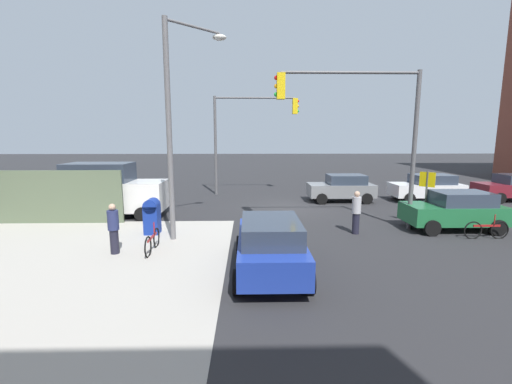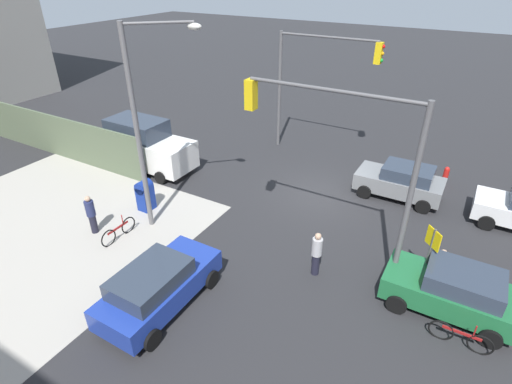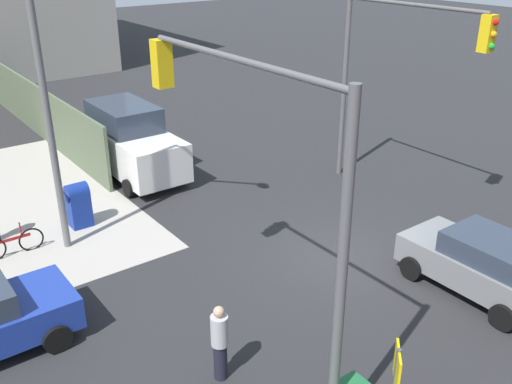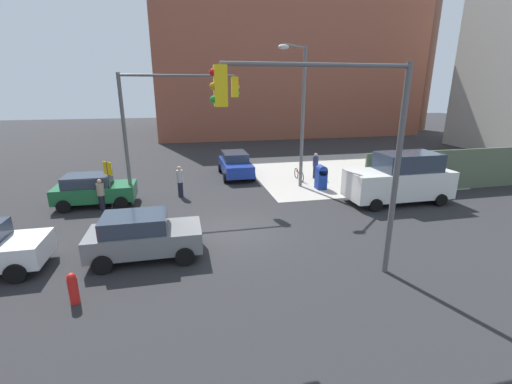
{
  "view_description": "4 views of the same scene",
  "coord_description": "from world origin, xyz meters",
  "px_view_note": "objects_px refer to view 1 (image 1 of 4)",
  "views": [
    {
      "loc": [
        2.32,
        18.49,
        3.88
      ],
      "look_at": [
        1.97,
        2.93,
        1.35
      ],
      "focal_mm": 24.0,
      "sensor_mm": 36.0,
      "label": 1
    },
    {
      "loc": [
        -5.65,
        15.68,
        9.65
      ],
      "look_at": [
        2.13,
        2.27,
        0.69
      ],
      "focal_mm": 28.0,
      "sensor_mm": 36.0,
      "label": 2
    },
    {
      "loc": [
        -9.74,
        10.07,
        8.32
      ],
      "look_at": [
        1.9,
        1.39,
        1.74
      ],
      "focal_mm": 40.0,
      "sensor_mm": 36.0,
      "label": 3
    },
    {
      "loc": [
        -1.81,
        -13.41,
        5.81
      ],
      "look_at": [
        1.61,
        2.14,
        0.95
      ],
      "focal_mm": 24.0,
      "sensor_mm": 36.0,
      "label": 4
    }
  ],
  "objects_px": {
    "street_lamp_corner": "(177,114)",
    "coupe_green": "(455,210)",
    "traffic_signal_nw_corner": "(361,117)",
    "van_white_delivery": "(107,190)",
    "hatchback_white": "(427,187)",
    "traffic_signal_se_corner": "(248,125)",
    "fire_hydrant": "(357,187)",
    "mailbox_blue": "(152,215)",
    "bicycle_leaning_on_fence": "(152,242)",
    "pedestrian_waiting": "(431,206)",
    "bicycle_at_crosswalk": "(486,230)",
    "sedan_gray": "(342,188)",
    "pedestrian_walking_north": "(114,228)",
    "sedan_blue": "(270,244)",
    "pedestrian_crossing": "(356,212)"
  },
  "relations": [
    {
      "from": "street_lamp_corner",
      "to": "coupe_green",
      "type": "relative_size",
      "value": 2.06
    },
    {
      "from": "traffic_signal_nw_corner",
      "to": "van_white_delivery",
      "type": "xyz_separation_m",
      "value": [
        11.48,
        -2.7,
        -3.37
      ]
    },
    {
      "from": "street_lamp_corner",
      "to": "hatchback_white",
      "type": "distance_m",
      "value": 15.81
    },
    {
      "from": "traffic_signal_se_corner",
      "to": "fire_hydrant",
      "type": "xyz_separation_m",
      "value": [
        -7.35,
        0.3,
        -4.15
      ]
    },
    {
      "from": "mailbox_blue",
      "to": "bicycle_leaning_on_fence",
      "type": "distance_m",
      "value": 2.32
    },
    {
      "from": "pedestrian_waiting",
      "to": "bicycle_at_crosswalk",
      "type": "height_order",
      "value": "pedestrian_waiting"
    },
    {
      "from": "hatchback_white",
      "to": "fire_hydrant",
      "type": "bearing_deg",
      "value": -34.5
    },
    {
      "from": "van_white_delivery",
      "to": "sedan_gray",
      "type": "bearing_deg",
      "value": -164.16
    },
    {
      "from": "traffic_signal_se_corner",
      "to": "pedestrian_walking_north",
      "type": "distance_m",
      "value": 13.25
    },
    {
      "from": "mailbox_blue",
      "to": "sedan_blue",
      "type": "relative_size",
      "value": 0.34
    },
    {
      "from": "fire_hydrant",
      "to": "pedestrian_walking_north",
      "type": "distance_m",
      "value": 16.55
    },
    {
      "from": "coupe_green",
      "to": "hatchback_white",
      "type": "xyz_separation_m",
      "value": [
        -2.23,
        -6.46,
        0.0
      ]
    },
    {
      "from": "sedan_blue",
      "to": "pedestrian_waiting",
      "type": "relative_size",
      "value": 2.68
    },
    {
      "from": "hatchback_white",
      "to": "sedan_blue",
      "type": "height_order",
      "value": "same"
    },
    {
      "from": "sedan_blue",
      "to": "pedestrian_waiting",
      "type": "xyz_separation_m",
      "value": [
        -7.51,
        -5.32,
        -0.02
      ]
    },
    {
      "from": "sedan_gray",
      "to": "pedestrian_crossing",
      "type": "relative_size",
      "value": 2.22
    },
    {
      "from": "street_lamp_corner",
      "to": "pedestrian_walking_north",
      "type": "relative_size",
      "value": 4.69
    },
    {
      "from": "sedan_gray",
      "to": "street_lamp_corner",
      "type": "bearing_deg",
      "value": 41.55
    },
    {
      "from": "fire_hydrant",
      "to": "sedan_blue",
      "type": "bearing_deg",
      "value": 63.28
    },
    {
      "from": "pedestrian_waiting",
      "to": "pedestrian_walking_north",
      "type": "bearing_deg",
      "value": -86.14
    },
    {
      "from": "mailbox_blue",
      "to": "pedestrian_walking_north",
      "type": "xyz_separation_m",
      "value": [
        0.6,
        2.4,
        0.12
      ]
    },
    {
      "from": "coupe_green",
      "to": "hatchback_white",
      "type": "height_order",
      "value": "same"
    },
    {
      "from": "bicycle_at_crosswalk",
      "to": "pedestrian_waiting",
      "type": "bearing_deg",
      "value": -65.48
    },
    {
      "from": "sedan_blue",
      "to": "pedestrian_crossing",
      "type": "distance_m",
      "value": 5.4
    },
    {
      "from": "fire_hydrant",
      "to": "traffic_signal_nw_corner",
      "type": "bearing_deg",
      "value": 72.4
    },
    {
      "from": "sedan_blue",
      "to": "pedestrian_walking_north",
      "type": "height_order",
      "value": "pedestrian_walking_north"
    },
    {
      "from": "traffic_signal_nw_corner",
      "to": "pedestrian_crossing",
      "type": "xyz_separation_m",
      "value": [
        0.24,
        0.7,
        -3.75
      ]
    },
    {
      "from": "traffic_signal_se_corner",
      "to": "hatchback_white",
      "type": "height_order",
      "value": "traffic_signal_se_corner"
    },
    {
      "from": "fire_hydrant",
      "to": "sedan_gray",
      "type": "height_order",
      "value": "sedan_gray"
    },
    {
      "from": "sedan_blue",
      "to": "hatchback_white",
      "type": "bearing_deg",
      "value": -133.26
    },
    {
      "from": "mailbox_blue",
      "to": "coupe_green",
      "type": "distance_m",
      "value": 12.52
    },
    {
      "from": "traffic_signal_nw_corner",
      "to": "coupe_green",
      "type": "xyz_separation_m",
      "value": [
        -4.07,
        0.19,
        -3.81
      ]
    },
    {
      "from": "traffic_signal_nw_corner",
      "to": "pedestrian_waiting",
      "type": "distance_m",
      "value": 5.28
    },
    {
      "from": "mailbox_blue",
      "to": "fire_hydrant",
      "type": "distance_m",
      "value": 14.5
    },
    {
      "from": "van_white_delivery",
      "to": "pedestrian_walking_north",
      "type": "relative_size",
      "value": 3.17
    },
    {
      "from": "coupe_green",
      "to": "fire_hydrant",
      "type": "bearing_deg",
      "value": -81.6
    },
    {
      "from": "street_lamp_corner",
      "to": "pedestrian_walking_north",
      "type": "bearing_deg",
      "value": 44.74
    },
    {
      "from": "traffic_signal_se_corner",
      "to": "fire_hydrant",
      "type": "bearing_deg",
      "value": 177.66
    },
    {
      "from": "bicycle_leaning_on_fence",
      "to": "bicycle_at_crosswalk",
      "type": "height_order",
      "value": "same"
    },
    {
      "from": "hatchback_white",
      "to": "traffic_signal_nw_corner",
      "type": "bearing_deg",
      "value": 44.85
    },
    {
      "from": "pedestrian_waiting",
      "to": "bicycle_leaning_on_fence",
      "type": "xyz_separation_m",
      "value": [
        11.4,
        3.4,
        -0.47
      ]
    },
    {
      "from": "traffic_signal_nw_corner",
      "to": "sedan_gray",
      "type": "xyz_separation_m",
      "value": [
        -1.08,
        -6.26,
        -3.81
      ]
    },
    {
      "from": "hatchback_white",
      "to": "pedestrian_crossing",
      "type": "relative_size",
      "value": 2.36
    },
    {
      "from": "pedestrian_crossing",
      "to": "pedestrian_waiting",
      "type": "bearing_deg",
      "value": -62.65
    },
    {
      "from": "fire_hydrant",
      "to": "coupe_green",
      "type": "distance_m",
      "value": 8.99
    },
    {
      "from": "mailbox_blue",
      "to": "van_white_delivery",
      "type": "height_order",
      "value": "van_white_delivery"
    },
    {
      "from": "street_lamp_corner",
      "to": "coupe_green",
      "type": "bearing_deg",
      "value": -175.64
    },
    {
      "from": "sedan_gray",
      "to": "pedestrian_waiting",
      "type": "relative_size",
      "value": 2.43
    },
    {
      "from": "mailbox_blue",
      "to": "fire_hydrant",
      "type": "xyz_separation_m",
      "value": [
        -11.2,
        -9.2,
        -0.28
      ]
    },
    {
      "from": "street_lamp_corner",
      "to": "pedestrian_waiting",
      "type": "bearing_deg",
      "value": -170.75
    }
  ]
}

